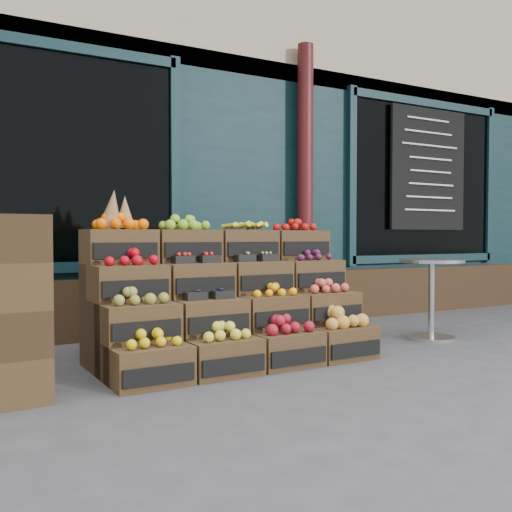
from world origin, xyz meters
TOP-DOWN VIEW (x-y plane):
  - ground at (0.00, 0.00)m, footprint 60.00×60.00m
  - shop_facade at (0.00, 5.11)m, footprint 12.00×6.24m
  - crate_display at (-0.43, 0.77)m, footprint 2.22×1.12m
  - bistro_table at (1.72, 0.62)m, footprint 0.63×0.63m

SIDE VIEW (x-z plane):
  - ground at x=0.00m, z-range 0.00..0.00m
  - crate_display at x=-0.43m, z-range -0.26..1.11m
  - bistro_table at x=1.72m, z-range 0.10..0.88m
  - shop_facade at x=0.00m, z-range 0.00..4.80m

